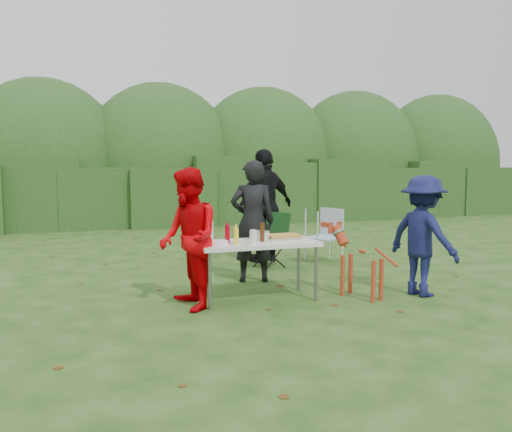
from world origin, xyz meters
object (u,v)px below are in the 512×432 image
object	(u,v)px
person_black_puffy	(265,206)
person_cook	(253,221)
ketchup_bottle	(227,234)
beer_bottle	(262,232)
dog	(362,263)
lawn_chair	(324,235)
child	(423,236)
folding_table	(257,246)
person_red_jacket	(189,239)
mustard_bottle	(236,236)
camping_chair	(269,240)
paper_towel_roll	(208,231)

from	to	relation	value
person_black_puffy	person_cook	bearing A→B (deg)	42.48
ketchup_bottle	beer_bottle	size ratio (longest dim) A/B	0.92
dog	lawn_chair	world-z (taller)	lawn_chair
beer_bottle	child	bearing A→B (deg)	-12.18
folding_table	person_red_jacket	size ratio (longest dim) A/B	0.90
folding_table	person_cook	xyz separation A→B (m)	(0.26, 0.99, 0.19)
lawn_chair	ketchup_bottle	bearing A→B (deg)	14.38
folding_table	child	distance (m)	2.15
folding_table	child	size ratio (longest dim) A/B	0.96
person_red_jacket	beer_bottle	world-z (taller)	person_red_jacket
person_black_puffy	mustard_bottle	distance (m)	2.84
person_cook	mustard_bottle	bearing A→B (deg)	76.47
lawn_chair	beer_bottle	distance (m)	2.74
folding_table	person_black_puffy	xyz separation A→B (m)	(0.94, 2.39, 0.28)
ketchup_bottle	beer_bottle	bearing A→B (deg)	0.36
person_cook	lawn_chair	distance (m)	1.94
person_red_jacket	child	size ratio (longest dim) A/B	1.07
folding_table	mustard_bottle	world-z (taller)	mustard_bottle
camping_chair	mustard_bottle	bearing A→B (deg)	29.97
folding_table	ketchup_bottle	size ratio (longest dim) A/B	6.82
dog	paper_towel_roll	xyz separation A→B (m)	(-1.87, 0.53, 0.41)
person_cook	mustard_bottle	distance (m)	1.27
beer_bottle	person_black_puffy	bearing A→B (deg)	69.88
person_black_puffy	beer_bottle	world-z (taller)	person_black_puffy
ketchup_bottle	child	bearing A→B (deg)	-9.96
person_cook	child	size ratio (longest dim) A/B	1.12
person_red_jacket	camping_chair	distance (m)	2.66
mustard_bottle	ketchup_bottle	xyz separation A→B (m)	(-0.08, 0.12, 0.01)
camping_chair	paper_towel_roll	world-z (taller)	paper_towel_roll
person_cook	child	distance (m)	2.35
person_cook	ketchup_bottle	distance (m)	1.20
person_black_puffy	paper_towel_roll	world-z (taller)	person_black_puffy
person_black_puffy	child	size ratio (longest dim) A/B	1.24
person_black_puffy	beer_bottle	size ratio (longest dim) A/B	8.08
camping_chair	beer_bottle	xyz separation A→B (m)	(-0.77, -1.87, 0.41)
child	ketchup_bottle	size ratio (longest dim) A/B	7.09
lawn_chair	mustard_bottle	size ratio (longest dim) A/B	4.63
folding_table	lawn_chair	size ratio (longest dim) A/B	1.62
person_red_jacket	lawn_chair	xyz separation A→B (m)	(2.76, 2.14, -0.37)
child	beer_bottle	world-z (taller)	child
person_cook	beer_bottle	world-z (taller)	person_cook
person_black_puffy	paper_towel_roll	distance (m)	2.67
camping_chair	paper_towel_roll	bearing A→B (deg)	19.44
person_cook	person_black_puffy	world-z (taller)	person_black_puffy
camping_chair	paper_towel_roll	distance (m)	2.21
folding_table	paper_towel_roll	xyz separation A→B (m)	(-0.58, 0.19, 0.18)
person_black_puffy	camping_chair	xyz separation A→B (m)	(-0.12, -0.54, -0.52)
beer_bottle	paper_towel_roll	bearing A→B (deg)	161.47
child	ketchup_bottle	xyz separation A→B (m)	(-2.49, 0.44, 0.07)
person_black_puffy	paper_towel_roll	bearing A→B (deg)	33.71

